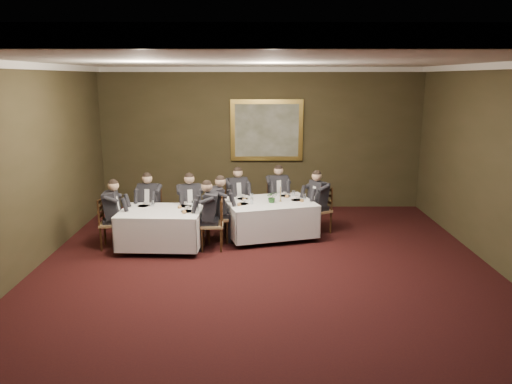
{
  "coord_description": "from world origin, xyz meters",
  "views": [
    {
      "loc": [
        -0.18,
        -7.43,
        3.25
      ],
      "look_at": [
        -0.14,
        1.69,
        1.15
      ],
      "focal_mm": 35.0,
      "sensor_mm": 36.0,
      "label": 1
    }
  ],
  "objects_px": {
    "table_main": "(269,216)",
    "diner_sec_backright": "(190,212)",
    "diner_main_backright": "(277,201)",
    "chair_sec_backleft": "(151,222)",
    "chair_main_endleft": "(217,228)",
    "centerpiece": "(272,196)",
    "diner_main_backleft": "(237,204)",
    "painting": "(267,130)",
    "diner_sec_backleft": "(150,212)",
    "candlestick": "(280,193)",
    "diner_sec_endright": "(212,224)",
    "chair_main_endright": "(319,220)",
    "diner_main_endleft": "(217,217)",
    "chair_main_backright": "(277,211)",
    "diner_main_endright": "(319,209)",
    "table_second": "(162,226)",
    "chair_sec_endleft": "(112,234)",
    "chair_sec_endright": "(213,235)",
    "diner_sec_endleft": "(111,222)",
    "chair_main_backleft": "(237,214)"
  },
  "relations": [
    {
      "from": "diner_sec_backright",
      "to": "diner_sec_endright",
      "type": "xyz_separation_m",
      "value": [
        0.52,
        -0.82,
        0.0
      ]
    },
    {
      "from": "chair_main_backright",
      "to": "diner_main_backright",
      "type": "height_order",
      "value": "diner_main_backright"
    },
    {
      "from": "chair_main_endright",
      "to": "candlestick",
      "type": "height_order",
      "value": "candlestick"
    },
    {
      "from": "diner_main_backright",
      "to": "painting",
      "type": "xyz_separation_m",
      "value": [
        -0.21,
        1.43,
        1.46
      ]
    },
    {
      "from": "diner_main_backright",
      "to": "chair_sec_endright",
      "type": "bearing_deg",
      "value": 42.99
    },
    {
      "from": "chair_main_backleft",
      "to": "centerpiece",
      "type": "xyz_separation_m",
      "value": [
        0.75,
        -0.84,
        0.61
      ]
    },
    {
      "from": "diner_main_backleft",
      "to": "diner_sec_backleft",
      "type": "height_order",
      "value": "same"
    },
    {
      "from": "chair_main_endright",
      "to": "centerpiece",
      "type": "height_order",
      "value": "centerpiece"
    },
    {
      "from": "diner_main_endleft",
      "to": "diner_sec_endright",
      "type": "bearing_deg",
      "value": -17.7
    },
    {
      "from": "diner_sec_endright",
      "to": "diner_main_backleft",
      "type": "bearing_deg",
      "value": -17.03
    },
    {
      "from": "chair_main_endleft",
      "to": "centerpiece",
      "type": "bearing_deg",
      "value": 90.83
    },
    {
      "from": "chair_main_endleft",
      "to": "diner_main_endright",
      "type": "height_order",
      "value": "diner_main_endright"
    },
    {
      "from": "diner_main_backright",
      "to": "chair_sec_backleft",
      "type": "bearing_deg",
      "value": 8.28
    },
    {
      "from": "diner_main_backright",
      "to": "chair_sec_backleft",
      "type": "distance_m",
      "value": 2.85
    },
    {
      "from": "chair_main_endleft",
      "to": "diner_sec_backright",
      "type": "height_order",
      "value": "diner_sec_backright"
    },
    {
      "from": "table_main",
      "to": "chair_sec_backleft",
      "type": "height_order",
      "value": "chair_sec_backleft"
    },
    {
      "from": "diner_sec_backright",
      "to": "centerpiece",
      "type": "xyz_separation_m",
      "value": [
        1.7,
        -0.16,
        0.38
      ]
    },
    {
      "from": "diner_sec_endright",
      "to": "candlestick",
      "type": "height_order",
      "value": "diner_sec_endright"
    },
    {
      "from": "chair_main_endleft",
      "to": "chair_sec_endright",
      "type": "height_order",
      "value": "same"
    },
    {
      "from": "table_main",
      "to": "diner_sec_backright",
      "type": "relative_size",
      "value": 1.53
    },
    {
      "from": "diner_sec_endleft",
      "to": "diner_main_endright",
      "type": "bearing_deg",
      "value": 97.87
    },
    {
      "from": "diner_main_backleft",
      "to": "chair_sec_endright",
      "type": "height_order",
      "value": "diner_main_backleft"
    },
    {
      "from": "chair_sec_endright",
      "to": "centerpiece",
      "type": "relative_size",
      "value": 3.99
    },
    {
      "from": "table_main",
      "to": "chair_sec_endleft",
      "type": "distance_m",
      "value": 3.17
    },
    {
      "from": "chair_sec_backleft",
      "to": "diner_sec_endright",
      "type": "bearing_deg",
      "value": 154.87
    },
    {
      "from": "table_second",
      "to": "painting",
      "type": "distance_m",
      "value": 4.06
    },
    {
      "from": "table_main",
      "to": "candlestick",
      "type": "xyz_separation_m",
      "value": [
        0.22,
        -0.0,
        0.48
      ]
    },
    {
      "from": "chair_main_backright",
      "to": "chair_main_endright",
      "type": "relative_size",
      "value": 1.0
    },
    {
      "from": "chair_sec_endleft",
      "to": "chair_main_endright",
      "type": "bearing_deg",
      "value": 97.9
    },
    {
      "from": "diner_sec_endright",
      "to": "painting",
      "type": "height_order",
      "value": "painting"
    },
    {
      "from": "diner_main_backleft",
      "to": "chair_main_endleft",
      "type": "relative_size",
      "value": 1.35
    },
    {
      "from": "diner_sec_backright",
      "to": "centerpiece",
      "type": "relative_size",
      "value": 5.37
    },
    {
      "from": "chair_main_backright",
      "to": "painting",
      "type": "distance_m",
      "value": 2.22
    },
    {
      "from": "diner_main_endleft",
      "to": "table_second",
      "type": "bearing_deg",
      "value": -78.2
    },
    {
      "from": "diner_main_endright",
      "to": "candlestick",
      "type": "xyz_separation_m",
      "value": [
        -0.84,
        -0.3,
        0.42
      ]
    },
    {
      "from": "table_main",
      "to": "diner_sec_endright",
      "type": "height_order",
      "value": "diner_sec_endright"
    },
    {
      "from": "table_second",
      "to": "diner_sec_backright",
      "type": "relative_size",
      "value": 1.21
    },
    {
      "from": "candlestick",
      "to": "table_main",
      "type": "bearing_deg",
      "value": 179.68
    },
    {
      "from": "diner_sec_endright",
      "to": "candlestick",
      "type": "distance_m",
      "value": 1.6
    },
    {
      "from": "centerpiece",
      "to": "painting",
      "type": "height_order",
      "value": "painting"
    },
    {
      "from": "table_main",
      "to": "diner_main_backleft",
      "type": "bearing_deg",
      "value": 133.65
    },
    {
      "from": "chair_main_backright",
      "to": "diner_sec_backleft",
      "type": "xyz_separation_m",
      "value": [
        -2.7,
        -0.9,
        0.23
      ]
    },
    {
      "from": "table_second",
      "to": "diner_main_backleft",
      "type": "distance_m",
      "value": 2.01
    },
    {
      "from": "chair_main_backright",
      "to": "diner_sec_backright",
      "type": "xyz_separation_m",
      "value": [
        -1.86,
        -0.93,
        0.23
      ]
    },
    {
      "from": "diner_main_backright",
      "to": "chair_sec_endright",
      "type": "height_order",
      "value": "diner_main_backright"
    },
    {
      "from": "chair_sec_backleft",
      "to": "chair_sec_endleft",
      "type": "xyz_separation_m",
      "value": [
        -0.61,
        -0.78,
        0.0
      ]
    },
    {
      "from": "diner_sec_backright",
      "to": "chair_sec_endleft",
      "type": "bearing_deg",
      "value": 15.02
    },
    {
      "from": "diner_main_backleft",
      "to": "chair_sec_backleft",
      "type": "xyz_separation_m",
      "value": [
        -1.79,
        -0.62,
        -0.23
      ]
    },
    {
      "from": "diner_sec_backright",
      "to": "painting",
      "type": "height_order",
      "value": "painting"
    },
    {
      "from": "diner_main_backleft",
      "to": "painting",
      "type": "xyz_separation_m",
      "value": [
        0.7,
        1.69,
        1.46
      ]
    }
  ]
}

